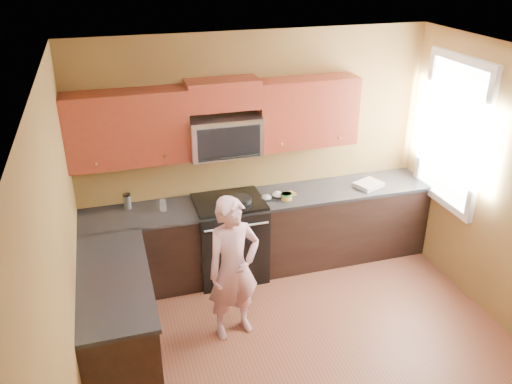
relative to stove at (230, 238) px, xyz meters
name	(u,v)px	position (x,y,z in m)	size (l,w,h in m)	color
floor	(317,365)	(0.40, -1.68, -0.47)	(4.00, 4.00, 0.00)	brown
ceiling	(337,72)	(0.40, -1.68, 2.23)	(4.00, 4.00, 0.00)	white
wall_back	(255,152)	(0.40, 0.32, 0.88)	(4.00, 4.00, 0.00)	brown
wall_left	(66,281)	(-1.60, -1.68, 0.88)	(4.00, 4.00, 0.00)	brown
cabinet_back_run	(263,234)	(0.40, 0.02, -0.03)	(4.00, 0.60, 0.88)	black
cabinet_left_run	(118,321)	(-1.30, -1.08, -0.03)	(0.60, 1.60, 0.88)	black
countertop_back	(263,199)	(0.40, 0.01, 0.43)	(4.00, 0.62, 0.04)	black
countertop_left	(114,279)	(-1.29, -1.08, 0.43)	(0.62, 1.60, 0.04)	black
stove	(230,238)	(0.00, 0.00, 0.00)	(0.76, 0.65, 0.95)	black
microwave	(225,154)	(0.00, 0.12, 0.97)	(0.76, 0.40, 0.42)	silver
upper_cab_left	(131,163)	(-0.99, 0.16, 0.97)	(1.22, 0.33, 0.75)	maroon
upper_cab_right	(305,144)	(0.94, 0.16, 0.97)	(1.12, 0.33, 0.75)	maroon
upper_cab_over_mw	(222,94)	(0.00, 0.16, 1.62)	(0.76, 0.33, 0.30)	maroon
window	(452,133)	(2.38, -0.48, 1.17)	(0.06, 1.06, 1.66)	white
woman	(233,269)	(-0.20, -0.99, 0.26)	(0.54, 0.35, 1.47)	#CC6689
frying_pan	(241,202)	(0.12, -0.07, 0.47)	(0.24, 0.42, 0.05)	black
butter_tub	(287,199)	(0.64, -0.10, 0.45)	(0.13, 0.13, 0.09)	gold
toast_slice	(290,194)	(0.72, 0.02, 0.45)	(0.11, 0.11, 0.01)	#B27F47
napkin_a	(267,197)	(0.42, -0.04, 0.48)	(0.11, 0.12, 0.06)	silver
napkin_b	(278,194)	(0.56, -0.02, 0.48)	(0.12, 0.13, 0.07)	silver
dish_towel	(369,185)	(1.67, -0.05, 0.47)	(0.30, 0.24, 0.05)	silver
travel_mug	(128,209)	(-1.07, 0.18, 0.45)	(0.08, 0.08, 0.17)	silver
glass_a	(163,205)	(-0.71, 0.03, 0.51)	(0.07, 0.07, 0.12)	silver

